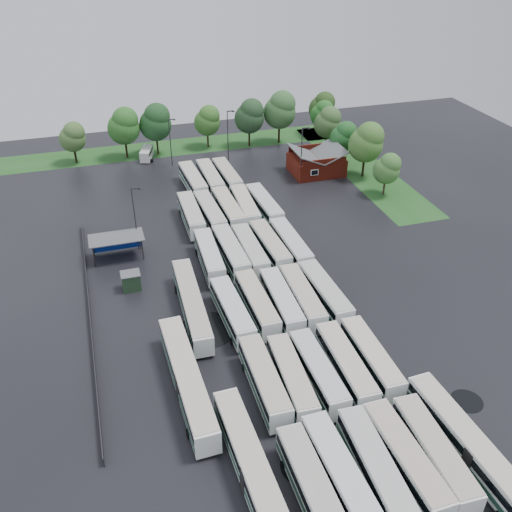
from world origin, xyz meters
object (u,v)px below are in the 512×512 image
object	(u,v)px
brick_building	(316,164)
artic_bus_east	(472,450)
artic_bus_west_a	(252,469)
minibus	(147,153)

from	to	relation	value
brick_building	artic_bus_east	size ratio (longest dim) A/B	0.54
artic_bus_west_a	artic_bus_east	size ratio (longest dim) A/B	0.98
brick_building	artic_bus_west_a	distance (m)	73.32
brick_building	artic_bus_west_a	bearing A→B (deg)	-116.66
brick_building	artic_bus_west_a	world-z (taller)	brick_building
artic_bus_east	minibus	world-z (taller)	artic_bus_east
artic_bus_west_a	minibus	world-z (taller)	artic_bus_west_a
artic_bus_west_a	minibus	size ratio (longest dim) A/B	3.19
artic_bus_west_a	artic_bus_east	distance (m)	21.21
artic_bus_east	brick_building	bearing A→B (deg)	77.18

